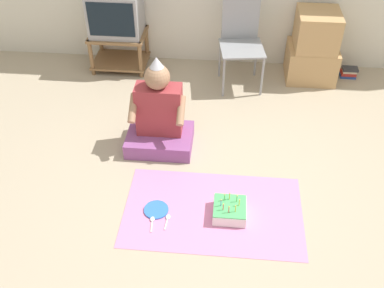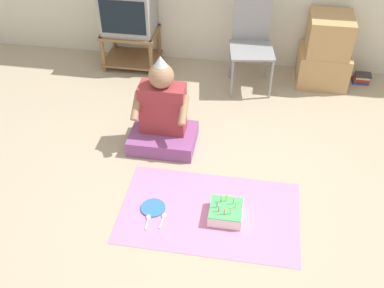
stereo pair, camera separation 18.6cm
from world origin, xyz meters
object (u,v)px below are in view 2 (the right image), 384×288
object	(u,v)px
folding_chair	(252,39)
cardboard_box_stack	(326,52)
book_pile	(361,78)
birthday_cake	(226,212)
paper_plate	(153,208)
person_seated	(163,117)
tv	(128,11)

from	to	relation	value
folding_chair	cardboard_box_stack	world-z (taller)	folding_chair
folding_chair	cardboard_box_stack	xyz separation A→B (m)	(0.77, 0.15, -0.16)
book_pile	birthday_cake	bearing A→B (deg)	-120.19
paper_plate	cardboard_box_stack	bearing A→B (deg)	56.81
person_seated	book_pile	bearing A→B (deg)	35.68
birthday_cake	book_pile	bearing A→B (deg)	59.81
folding_chair	paper_plate	xyz separation A→B (m)	(-0.60, -1.94, -0.50)
person_seated	paper_plate	xyz separation A→B (m)	(0.08, -0.79, -0.27)
folding_chair	book_pile	world-z (taller)	folding_chair
book_pile	person_seated	distance (m)	2.33
tv	cardboard_box_stack	distance (m)	2.11
book_pile	folding_chair	bearing A→B (deg)	-170.33
folding_chair	birthday_cake	size ratio (longest dim) A/B	3.67
cardboard_box_stack	paper_plate	distance (m)	2.52
folding_chair	book_pile	distance (m)	1.31
cardboard_box_stack	book_pile	world-z (taller)	cardboard_box_stack
book_pile	birthday_cake	distance (m)	2.47
cardboard_box_stack	tv	bearing A→B (deg)	178.95
tv	book_pile	distance (m)	2.59
cardboard_box_stack	birthday_cake	distance (m)	2.25
birthday_cake	tv	bearing A→B (deg)	121.20
book_pile	tv	bearing A→B (deg)	-179.67
book_pile	person_seated	world-z (taller)	person_seated
tv	paper_plate	world-z (taller)	tv
tv	paper_plate	bearing A→B (deg)	-71.14
cardboard_box_stack	book_pile	xyz separation A→B (m)	(0.43, 0.05, -0.30)
paper_plate	birthday_cake	bearing A→B (deg)	0.60
person_seated	birthday_cake	xyz separation A→B (m)	(0.64, -0.78, -0.23)
cardboard_box_stack	person_seated	distance (m)	1.95
tv	paper_plate	size ratio (longest dim) A/B	2.83
folding_chair	paper_plate	world-z (taller)	folding_chair
folding_chair	person_seated	size ratio (longest dim) A/B	1.04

